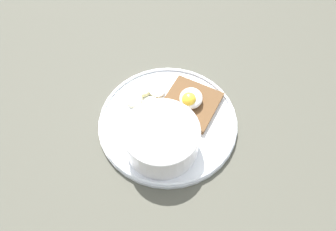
% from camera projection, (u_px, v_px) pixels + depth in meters
% --- Properties ---
extents(ground_plane, '(1.20, 1.20, 0.02)m').
position_uv_depth(ground_plane, '(168.00, 126.00, 0.66)').
color(ground_plane, '#49483E').
rests_on(ground_plane, ground).
extents(plate, '(0.27, 0.27, 0.02)m').
position_uv_depth(plate, '(168.00, 122.00, 0.64)').
color(plate, white).
rests_on(plate, ground_plane).
extents(oatmeal_bowl, '(0.14, 0.14, 0.06)m').
position_uv_depth(oatmeal_bowl, '(163.00, 139.00, 0.58)').
color(oatmeal_bowl, white).
rests_on(oatmeal_bowl, plate).
extents(toast_slice, '(0.13, 0.13, 0.01)m').
position_uv_depth(toast_slice, '(190.00, 103.00, 0.66)').
color(toast_slice, brown).
rests_on(toast_slice, plate).
extents(poached_egg, '(0.05, 0.05, 0.03)m').
position_uv_depth(poached_egg, '(190.00, 98.00, 0.64)').
color(poached_egg, white).
rests_on(poached_egg, toast_slice).
extents(banana_slice_front, '(0.03, 0.03, 0.01)m').
position_uv_depth(banana_slice_front, '(135.00, 100.00, 0.66)').
color(banana_slice_front, '#F7F1C1').
rests_on(banana_slice_front, plate).
extents(banana_slice_left, '(0.05, 0.05, 0.01)m').
position_uv_depth(banana_slice_left, '(142.00, 90.00, 0.68)').
color(banana_slice_left, beige).
rests_on(banana_slice_left, plate).
extents(banana_slice_back, '(0.04, 0.04, 0.01)m').
position_uv_depth(banana_slice_back, '(151.00, 103.00, 0.66)').
color(banana_slice_back, beige).
rests_on(banana_slice_back, plate).
extents(banana_slice_right, '(0.04, 0.04, 0.01)m').
position_uv_depth(banana_slice_right, '(157.00, 91.00, 0.68)').
color(banana_slice_right, beige).
rests_on(banana_slice_right, plate).
extents(banana_slice_inner, '(0.04, 0.04, 0.02)m').
position_uv_depth(banana_slice_inner, '(143.00, 111.00, 0.65)').
color(banana_slice_inner, beige).
rests_on(banana_slice_inner, plate).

